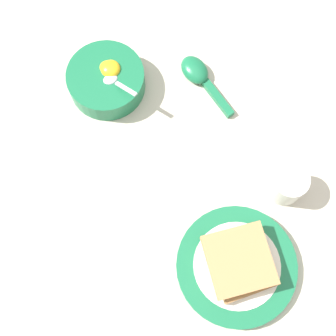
{
  "coord_description": "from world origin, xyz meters",
  "views": [
    {
      "loc": [
        -0.2,
        -0.21,
        0.78
      ],
      "look_at": [
        -0.12,
        0.01,
        0.02
      ],
      "focal_mm": 50.0,
      "sensor_mm": 36.0,
      "label": 1
    }
  ],
  "objects_px": {
    "toast_plate": "(236,266)",
    "egg_bowl": "(106,80)",
    "toast_sandwich": "(240,262)",
    "soup_spoon": "(200,74)",
    "drinking_cup": "(287,184)"
  },
  "relations": [
    {
      "from": "toast_plate",
      "to": "egg_bowl",
      "type": "bearing_deg",
      "value": 102.38
    },
    {
      "from": "toast_plate",
      "to": "toast_sandwich",
      "type": "distance_m",
      "value": 0.03
    },
    {
      "from": "soup_spoon",
      "to": "toast_sandwich",
      "type": "bearing_deg",
      "value": -102.92
    },
    {
      "from": "egg_bowl",
      "to": "soup_spoon",
      "type": "bearing_deg",
      "value": -15.37
    },
    {
      "from": "egg_bowl",
      "to": "toast_plate",
      "type": "relative_size",
      "value": 0.73
    },
    {
      "from": "toast_plate",
      "to": "toast_sandwich",
      "type": "relative_size",
      "value": 1.73
    },
    {
      "from": "toast_sandwich",
      "to": "drinking_cup",
      "type": "xyz_separation_m",
      "value": [
        0.13,
        0.09,
        -0.0
      ]
    },
    {
      "from": "soup_spoon",
      "to": "toast_plate",
      "type": "bearing_deg",
      "value": -103.23
    },
    {
      "from": "soup_spoon",
      "to": "drinking_cup",
      "type": "bearing_deg",
      "value": -79.0
    },
    {
      "from": "egg_bowl",
      "to": "toast_sandwich",
      "type": "xyz_separation_m",
      "value": [
        0.09,
        -0.38,
        0.01
      ]
    },
    {
      "from": "toast_plate",
      "to": "soup_spoon",
      "type": "bearing_deg",
      "value": 76.77
    },
    {
      "from": "egg_bowl",
      "to": "toast_sandwich",
      "type": "bearing_deg",
      "value": -77.15
    },
    {
      "from": "toast_sandwich",
      "to": "soup_spoon",
      "type": "bearing_deg",
      "value": 77.08
    },
    {
      "from": "toast_sandwich",
      "to": "drinking_cup",
      "type": "relative_size",
      "value": 1.78
    },
    {
      "from": "toast_plate",
      "to": "soup_spoon",
      "type": "relative_size",
      "value": 1.39
    }
  ]
}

